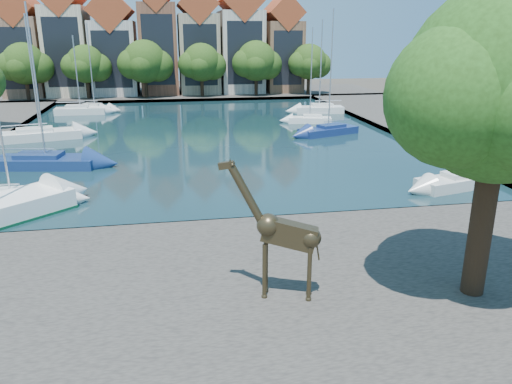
# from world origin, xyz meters

# --- Properties ---
(ground) EXTENTS (160.00, 160.00, 0.00)m
(ground) POSITION_xyz_m (0.00, 0.00, 0.00)
(ground) COLOR #38332B
(ground) RESTS_ON ground
(water_basin) EXTENTS (38.00, 50.00, 0.08)m
(water_basin) POSITION_xyz_m (0.00, 24.00, 0.04)
(water_basin) COLOR black
(water_basin) RESTS_ON ground
(near_quay) EXTENTS (50.00, 14.00, 0.50)m
(near_quay) POSITION_xyz_m (0.00, -7.00, 0.25)
(near_quay) COLOR #48443E
(near_quay) RESTS_ON ground
(far_quay) EXTENTS (60.00, 16.00, 0.50)m
(far_quay) POSITION_xyz_m (0.00, 56.00, 0.25)
(far_quay) COLOR #48443E
(far_quay) RESTS_ON ground
(right_quay) EXTENTS (14.00, 52.00, 0.50)m
(right_quay) POSITION_xyz_m (25.00, 24.00, 0.25)
(right_quay) COLOR #48443E
(right_quay) RESTS_ON ground
(plane_tree) EXTENTS (8.32, 6.40, 10.62)m
(plane_tree) POSITION_xyz_m (7.62, -9.01, 7.67)
(plane_tree) COLOR #332114
(plane_tree) RESTS_ON near_quay
(townhouse_west_end) EXTENTS (5.44, 9.18, 14.93)m
(townhouse_west_end) POSITION_xyz_m (-23.00, 55.99, 7.36)
(townhouse_west_end) COLOR #8A644B
(townhouse_west_end) RESTS_ON far_quay
(townhouse_west_mid) EXTENTS (5.94, 9.18, 16.79)m
(townhouse_west_mid) POSITION_xyz_m (-17.00, 55.99, 8.23)
(townhouse_west_mid) COLOR beige
(townhouse_west_mid) RESTS_ON far_quay
(townhouse_west_inner) EXTENTS (6.43, 9.18, 15.15)m
(townhouse_west_inner) POSITION_xyz_m (-10.50, 55.99, 7.35)
(townhouse_west_inner) COLOR beige
(townhouse_west_inner) RESTS_ON far_quay
(townhouse_center) EXTENTS (5.44, 9.18, 16.93)m
(townhouse_center) POSITION_xyz_m (-4.00, 55.99, 8.36)
(townhouse_center) COLOR brown
(townhouse_center) RESTS_ON far_quay
(townhouse_east_inner) EXTENTS (5.94, 9.18, 15.79)m
(townhouse_east_inner) POSITION_xyz_m (2.00, 55.99, 7.73)
(townhouse_east_inner) COLOR tan
(townhouse_east_inner) RESTS_ON far_quay
(townhouse_east_mid) EXTENTS (6.43, 9.18, 16.65)m
(townhouse_east_mid) POSITION_xyz_m (8.50, 55.99, 8.10)
(townhouse_east_mid) COLOR beige
(townhouse_east_mid) RESTS_ON far_quay
(townhouse_east_end) EXTENTS (5.44, 9.18, 14.43)m
(townhouse_east_end) POSITION_xyz_m (15.00, 55.99, 7.11)
(townhouse_east_end) COLOR brown
(townhouse_east_end) RESTS_ON far_quay
(far_tree_far_west) EXTENTS (7.28, 5.60, 7.68)m
(far_tree_far_west) POSITION_xyz_m (-21.90, 50.49, 5.18)
(far_tree_far_west) COLOR #332114
(far_tree_far_west) RESTS_ON far_quay
(far_tree_west) EXTENTS (6.76, 5.20, 7.36)m
(far_tree_west) POSITION_xyz_m (-13.91, 50.49, 5.08)
(far_tree_west) COLOR #332114
(far_tree_west) RESTS_ON far_quay
(far_tree_mid_west) EXTENTS (7.80, 6.00, 8.00)m
(far_tree_mid_west) POSITION_xyz_m (-5.89, 50.49, 5.29)
(far_tree_mid_west) COLOR #332114
(far_tree_mid_west) RESTS_ON far_quay
(far_tree_mid_east) EXTENTS (7.02, 5.40, 7.52)m
(far_tree_mid_east) POSITION_xyz_m (2.10, 50.49, 5.13)
(far_tree_mid_east) COLOR #332114
(far_tree_mid_east) RESTS_ON far_quay
(far_tree_east) EXTENTS (7.54, 5.80, 7.84)m
(far_tree_east) POSITION_xyz_m (10.11, 50.49, 5.24)
(far_tree_east) COLOR #332114
(far_tree_east) RESTS_ON far_quay
(far_tree_far_east) EXTENTS (6.76, 5.20, 7.36)m
(far_tree_far_east) POSITION_xyz_m (18.09, 50.49, 5.08)
(far_tree_far_east) COLOR #332114
(far_tree_far_east) RESTS_ON far_quay
(giraffe_statue) EXTENTS (3.38, 1.35, 4.92)m
(giraffe_statue) POSITION_xyz_m (0.58, -8.08, 2.92)
(giraffe_statue) COLOR #372D1B
(giraffe_statue) RESTS_ON near_quay
(sailboat_left_a) EXTENTS (5.92, 2.17, 10.65)m
(sailboat_left_a) POSITION_xyz_m (-12.00, 4.95, 0.64)
(sailboat_left_a) COLOR silver
(sailboat_left_a) RESTS_ON water_basin
(sailboat_left_b) EXTENTS (7.59, 3.73, 11.34)m
(sailboat_left_b) POSITION_xyz_m (-12.00, 13.78, 0.65)
(sailboat_left_b) COLOR navy
(sailboat_left_b) RESTS_ON water_basin
(sailboat_left_c) EXTENTS (7.43, 4.13, 10.92)m
(sailboat_left_c) POSITION_xyz_m (-14.69, 24.21, 0.68)
(sailboat_left_c) COLOR silver
(sailboat_left_c) RESTS_ON water_basin
(sailboat_left_d) EXTENTS (5.79, 2.03, 9.04)m
(sailboat_left_d) POSITION_xyz_m (-13.40, 38.95, 0.68)
(sailboat_left_d) COLOR silver
(sailboat_left_d) RESTS_ON water_basin
(sailboat_left_e) EXTENTS (5.19, 3.49, 10.42)m
(sailboat_left_e) POSITION_xyz_m (-12.00, 40.88, 0.65)
(sailboat_left_e) COLOR silver
(sailboat_left_e) RESTS_ON water_basin
(sailboat_right_a) EXTENTS (5.73, 3.20, 9.66)m
(sailboat_right_a) POSITION_xyz_m (14.72, 4.00, 0.63)
(sailboat_right_a) COLOR silver
(sailboat_right_a) RESTS_ON water_basin
(sailboat_right_b) EXTENTS (6.20, 4.00, 11.45)m
(sailboat_right_b) POSITION_xyz_m (12.00, 21.88, 0.62)
(sailboat_right_b) COLOR navy
(sailboat_right_b) RESTS_ON water_basin
(sailboat_right_c) EXTENTS (4.82, 2.61, 9.87)m
(sailboat_right_c) POSITION_xyz_m (12.00, 28.38, 0.60)
(sailboat_right_c) COLOR white
(sailboat_right_c) RESTS_ON water_basin
(sailboat_right_d) EXTENTS (5.88, 2.45, 10.81)m
(sailboat_right_d) POSITION_xyz_m (15.00, 34.80, 0.72)
(sailboat_right_d) COLOR white
(sailboat_right_d) RESTS_ON water_basin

